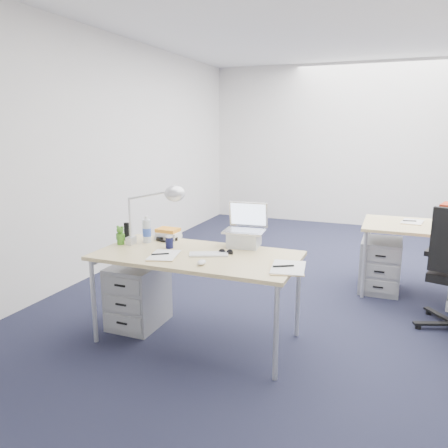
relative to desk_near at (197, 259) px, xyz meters
The scene contains 20 objects.
floor 2.01m from the desk_near, 51.59° to the left, with size 7.00×7.00×0.00m, color black.
room 2.16m from the desk_near, 51.59° to the left, with size 6.02×7.02×2.80m.
desk_near is the anchor object (origin of this frame).
desk_far 2.64m from the desk_near, 42.60° to the left, with size 1.60×0.80×0.73m.
drawer_pedestal_near 0.73m from the desk_near, behind, with size 0.40×0.50×0.55m, color gray.
drawer_pedestal_far 2.23m from the desk_near, 52.16° to the left, with size 0.40×0.50×0.55m, color gray.
silver_laptop 0.50m from the desk_near, 51.54° to the left, with size 0.34×0.26×0.36m, color silver, non-canonical shape.
wireless_keyboard 0.12m from the desk_near, ahead, with size 0.30×0.12×0.02m, color white.
computer_mouse 0.29m from the desk_near, 57.66° to the right, with size 0.06×0.10×0.03m, color white.
headphones 0.51m from the desk_near, 146.11° to the left, with size 0.19×0.15×0.03m, color black, non-canonical shape.
can_koozie 0.31m from the desk_near, 165.77° to the left, with size 0.06×0.06×0.10m, color #13153B.
water_bottle 0.60m from the desk_near, 163.31° to the left, with size 0.07×0.07×0.23m, color silver.
bear_figurine 0.74m from the desk_near, behind, with size 0.09×0.07×0.16m, color #2E7820, non-canonical shape.
book_stack 0.57m from the desk_near, 141.78° to the left, with size 0.21×0.15×0.09m, color silver.
cordless_phone 0.78m from the desk_near, 168.06° to the left, with size 0.04×0.03×0.16m, color black.
papers_left 0.28m from the desk_near, 145.27° to the right, with size 0.21×0.29×0.01m, color #D8B77D.
papers_right 0.76m from the desk_near, ahead, with size 0.23×0.33×0.01m, color #D8B77D.
sunglasses 0.24m from the desk_near, 20.64° to the left, with size 0.12×0.05×0.03m, color black, non-canonical shape.
desk_lamp 0.58m from the desk_near, behind, with size 0.49×0.18×0.55m, color silver, non-canonical shape.
far_papers 2.49m from the desk_near, 49.62° to the left, with size 0.20×0.29×0.01m, color white.
Camera 1 is at (0.24, -4.50, 1.71)m, focal length 35.00 mm.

